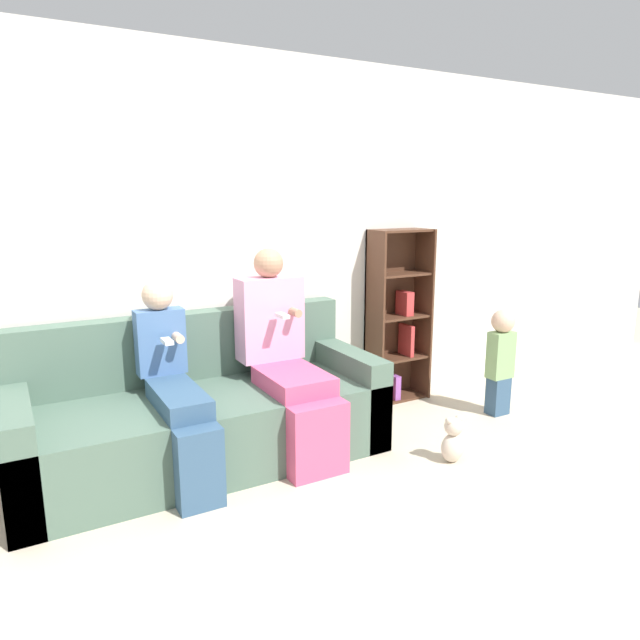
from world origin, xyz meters
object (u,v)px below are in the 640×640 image
(child_seated, at_px, (175,383))
(couch, at_px, (203,416))
(bookshelf, at_px, (396,321))
(toddler_standing, at_px, (501,357))
(adult_seated, at_px, (284,351))
(teddy_bear, at_px, (453,440))

(child_seated, bearing_deg, couch, 34.05)
(bookshelf, bearing_deg, toddler_standing, -55.65)
(adult_seated, bearing_deg, child_seated, -176.68)
(bookshelf, bearing_deg, teddy_bear, -108.94)
(toddler_standing, distance_m, bookshelf, 0.84)
(couch, bearing_deg, toddler_standing, -8.87)
(adult_seated, relative_size, child_seated, 1.14)
(toddler_standing, relative_size, bookshelf, 0.59)
(couch, distance_m, adult_seated, 0.64)
(couch, xyz_separation_m, toddler_standing, (2.17, -0.34, 0.15))
(toddler_standing, distance_m, teddy_bear, 1.00)
(couch, bearing_deg, teddy_bear, -30.27)
(adult_seated, height_order, child_seated, adult_seated)
(adult_seated, bearing_deg, teddy_bear, -40.33)
(child_seated, height_order, teddy_bear, child_seated)
(child_seated, distance_m, teddy_bear, 1.71)
(bookshelf, bearing_deg, couch, -168.90)
(child_seated, relative_size, bookshelf, 0.83)
(child_seated, xyz_separation_m, toddler_standing, (2.36, -0.21, -0.13))
(adult_seated, relative_size, bookshelf, 0.94)
(child_seated, bearing_deg, bookshelf, 13.73)
(toddler_standing, xyz_separation_m, teddy_bear, (-0.84, -0.44, -0.30))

